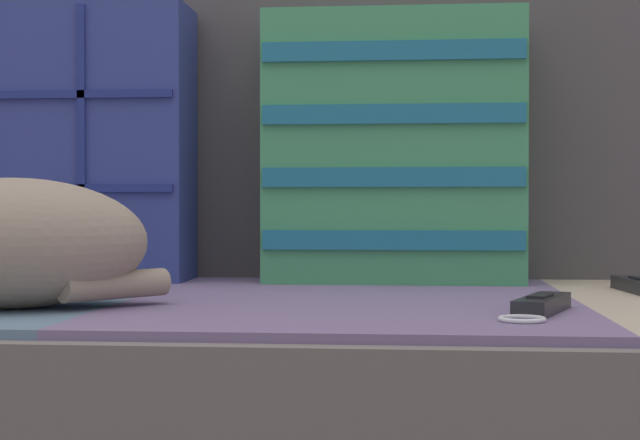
{
  "coord_description": "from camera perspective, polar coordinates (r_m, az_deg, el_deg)",
  "views": [
    {
      "loc": [
        0.26,
        -1.18,
        0.54
      ],
      "look_at": [
        0.15,
        0.04,
        0.52
      ],
      "focal_mm": 55.0,
      "sensor_mm": 36.0,
      "label": 1
    }
  ],
  "objects": [
    {
      "name": "throw_pillow_quilted",
      "position": [
        1.62,
        -15.41,
        4.27
      ],
      "size": [
        0.45,
        0.14,
        0.43
      ],
      "color": "navy",
      "rests_on": "couch"
    },
    {
      "name": "game_remote_near",
      "position": [
        1.4,
        18.13,
        -3.67
      ],
      "size": [
        0.06,
        0.19,
        0.02
      ],
      "color": "black",
      "rests_on": "couch"
    },
    {
      "name": "sofa_backrest",
      "position": [
        1.68,
        -3.62,
        5.94
      ],
      "size": [
        1.75,
        0.14,
        0.53
      ],
      "color": "#474242",
      "rests_on": "couch"
    },
    {
      "name": "game_remote_far",
      "position": [
        1.1,
        12.71,
        -4.88
      ],
      "size": [
        0.1,
        0.19,
        0.02
      ],
      "color": "black",
      "rests_on": "couch"
    },
    {
      "name": "throw_pillow_striped",
      "position": [
        1.51,
        4.3,
        4.2
      ],
      "size": [
        0.39,
        0.14,
        0.41
      ],
      "color": "#3D8956",
      "rests_on": "couch"
    }
  ]
}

